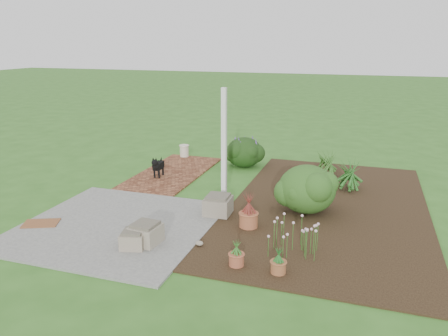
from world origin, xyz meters
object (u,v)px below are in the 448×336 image
(stone_trough_near, at_px, (133,240))
(cream_ceramic_urn, at_px, (184,151))
(evergreen_shrub, at_px, (307,188))
(black_dog, at_px, (158,165))

(stone_trough_near, height_order, cream_ceramic_urn, cream_ceramic_urn)
(stone_trough_near, xyz_separation_m, evergreen_shrub, (2.53, 2.62, 0.35))
(black_dog, distance_m, evergreen_shrub, 4.10)
(evergreen_shrub, bearing_deg, cream_ceramic_urn, 141.92)
(stone_trough_near, bearing_deg, black_dog, 110.68)
(cream_ceramic_urn, height_order, evergreen_shrub, evergreen_shrub)
(black_dog, xyz_separation_m, evergreen_shrub, (3.94, -1.11, 0.18))
(stone_trough_near, relative_size, black_dog, 0.67)
(black_dog, bearing_deg, cream_ceramic_urn, 89.42)
(cream_ceramic_urn, distance_m, evergreen_shrub, 5.25)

